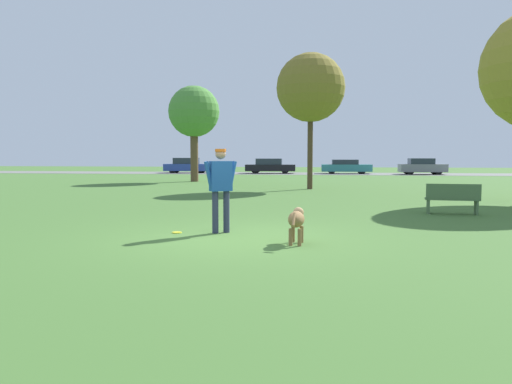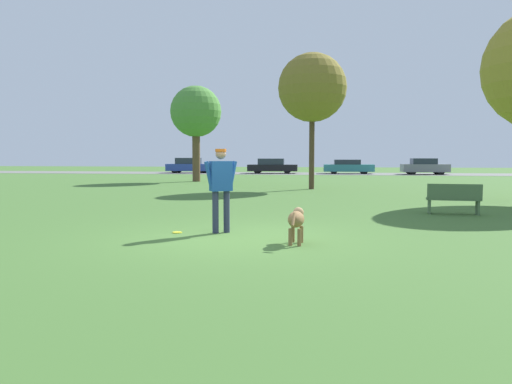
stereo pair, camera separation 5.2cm
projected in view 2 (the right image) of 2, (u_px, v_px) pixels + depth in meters
ground_plane at (236, 237)px, 9.81m from camera, size 120.00×120.00×0.00m
far_road_strip at (311, 174)px, 44.10m from camera, size 120.00×6.00×0.01m
person at (221, 183)px, 10.30m from camera, size 0.66×0.45×1.74m
dog at (296, 220)px, 9.06m from camera, size 0.32×0.99×0.64m
frisbee at (177, 232)px, 10.36m from camera, size 0.20×0.20×0.02m
tree_far_left at (196, 112)px, 30.62m from camera, size 3.13×3.13×5.88m
tree_mid_center at (312, 88)px, 23.53m from camera, size 3.25×3.25×6.43m
parked_car_blue at (189, 166)px, 45.96m from camera, size 4.21×1.99×1.39m
parked_car_black at (272, 166)px, 44.68m from camera, size 4.51×1.94×1.34m
parked_car_teal at (348, 167)px, 43.85m from camera, size 4.40×1.97×1.25m
parked_car_grey at (425, 167)px, 42.23m from camera, size 3.90×1.89×1.37m
park_bench at (454, 198)px, 13.53m from camera, size 1.43×0.54×0.84m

